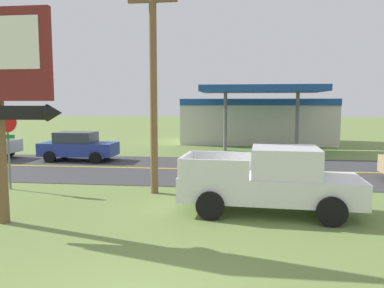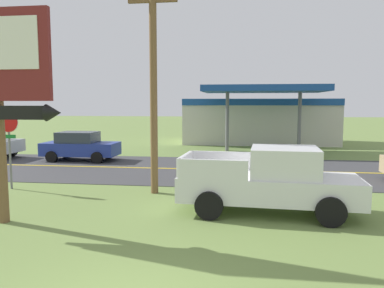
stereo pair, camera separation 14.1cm
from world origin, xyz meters
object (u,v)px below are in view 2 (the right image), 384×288
(gas_station, at_px, (259,119))
(pickup_white_parked_on_lawn, at_px, (271,181))
(stop_sign, at_px, (9,136))
(utility_pole, at_px, (153,72))
(car_blue_near_lane, at_px, (80,146))

(gas_station, relative_size, pickup_white_parked_on_lawn, 2.26)
(stop_sign, xyz_separation_m, gas_station, (10.06, 18.44, -0.08))
(utility_pole, bearing_deg, gas_station, 76.18)
(stop_sign, relative_size, gas_station, 0.25)
(stop_sign, xyz_separation_m, pickup_white_parked_on_lawn, (9.52, -1.92, -1.06))
(utility_pole, relative_size, pickup_white_parked_on_lawn, 1.51)
(stop_sign, height_order, utility_pole, utility_pole)
(pickup_white_parked_on_lawn, bearing_deg, utility_pole, 153.21)
(gas_station, height_order, car_blue_near_lane, gas_station)
(stop_sign, distance_m, car_blue_near_lane, 7.24)
(pickup_white_parked_on_lawn, bearing_deg, gas_station, 88.47)
(gas_station, bearing_deg, pickup_white_parked_on_lawn, -91.53)
(stop_sign, distance_m, utility_pole, 6.00)
(pickup_white_parked_on_lawn, distance_m, car_blue_near_lane, 13.44)
(stop_sign, bearing_deg, pickup_white_parked_on_lawn, -11.39)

